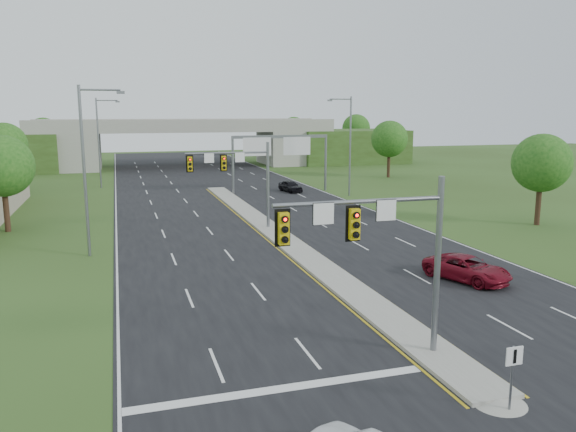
# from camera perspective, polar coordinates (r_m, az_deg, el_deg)

# --- Properties ---
(ground) EXTENTS (240.00, 240.00, 0.00)m
(ground) POSITION_cam_1_polar(r_m,az_deg,el_deg) (23.33, 14.51, -13.41)
(ground) COLOR #2F4619
(ground) RESTS_ON ground
(road) EXTENTS (24.00, 160.00, 0.02)m
(road) POSITION_cam_1_polar(r_m,az_deg,el_deg) (55.07, -4.71, 0.75)
(road) COLOR black
(road) RESTS_ON ground
(median) EXTENTS (2.00, 54.00, 0.16)m
(median) POSITION_cam_1_polar(r_m,az_deg,el_deg) (43.61, -1.35, -1.69)
(median) COLOR gray
(median) RESTS_ON road
(median_nose) EXTENTS (2.00, 2.00, 0.16)m
(median_nose) POSITION_cam_1_polar(r_m,az_deg,el_deg) (20.35, 20.64, -17.19)
(median_nose) COLOR gray
(median_nose) RESTS_ON road
(lane_markings) EXTENTS (23.72, 160.00, 0.01)m
(lane_markings) POSITION_cam_1_polar(r_m,az_deg,el_deg) (49.10, -3.88, -0.42)
(lane_markings) COLOR gold
(lane_markings) RESTS_ON road
(signal_mast_near) EXTENTS (6.62, 0.60, 7.00)m
(signal_mast_near) POSITION_cam_1_polar(r_m,az_deg,el_deg) (20.71, 9.86, -2.49)
(signal_mast_near) COLOR slate
(signal_mast_near) RESTS_ON ground
(signal_mast_far) EXTENTS (6.62, 0.60, 7.00)m
(signal_mast_far) POSITION_cam_1_polar(r_m,az_deg,el_deg) (44.19, -4.88, 4.51)
(signal_mast_far) COLOR slate
(signal_mast_far) RESTS_ON ground
(keep_right_sign) EXTENTS (0.60, 0.13, 2.20)m
(keep_right_sign) POSITION_cam_1_polar(r_m,az_deg,el_deg) (19.37, 21.89, -14.08)
(keep_right_sign) COLOR slate
(keep_right_sign) RESTS_ON ground
(sign_gantry) EXTENTS (11.58, 0.44, 6.67)m
(sign_gantry) POSITION_cam_1_polar(r_m,az_deg,el_deg) (65.66, -0.90, 6.96)
(sign_gantry) COLOR slate
(sign_gantry) RESTS_ON ground
(overpass) EXTENTS (80.00, 14.00, 8.10)m
(overpass) POSITION_cam_1_polar(r_m,az_deg,el_deg) (98.89, -10.36, 7.02)
(overpass) COLOR gray
(overpass) RESTS_ON ground
(lightpole_l_mid) EXTENTS (2.85, 0.25, 11.00)m
(lightpole_l_mid) POSITION_cam_1_polar(r_m,az_deg,el_deg) (38.24, -19.75, 5.07)
(lightpole_l_mid) COLOR slate
(lightpole_l_mid) RESTS_ON ground
(lightpole_l_far) EXTENTS (2.85, 0.25, 11.00)m
(lightpole_l_far) POSITION_cam_1_polar(r_m,az_deg,el_deg) (73.15, -18.55, 7.47)
(lightpole_l_far) COLOR slate
(lightpole_l_far) RESTS_ON ground
(lightpole_r_far) EXTENTS (2.85, 0.25, 11.00)m
(lightpole_r_far) POSITION_cam_1_polar(r_m,az_deg,el_deg) (63.19, 6.17, 7.55)
(lightpole_r_far) COLOR slate
(lightpole_r_far) RESTS_ON ground
(tree_l_near) EXTENTS (4.80, 4.80, 7.60)m
(tree_l_near) POSITION_cam_1_polar(r_m,az_deg,el_deg) (48.99, -27.03, 4.52)
(tree_l_near) COLOR #382316
(tree_l_near) RESTS_ON ground
(tree_l_mid) EXTENTS (5.20, 5.20, 8.12)m
(tree_l_mid) POSITION_cam_1_polar(r_m,az_deg,el_deg) (74.22, -26.85, 6.46)
(tree_l_mid) COLOR #382316
(tree_l_mid) RESTS_ON ground
(tree_r_near) EXTENTS (4.80, 4.80, 7.60)m
(tree_r_near) POSITION_cam_1_polar(r_m,az_deg,el_deg) (50.84, 24.36, 4.91)
(tree_r_near) COLOR #382316
(tree_r_near) RESTS_ON ground
(tree_r_mid) EXTENTS (5.20, 5.20, 8.12)m
(tree_r_mid) POSITION_cam_1_polar(r_m,az_deg,el_deg) (82.18, 10.26, 7.70)
(tree_r_mid) COLOR #382316
(tree_r_mid) RESTS_ON ground
(tree_back_b) EXTENTS (5.60, 5.60, 8.32)m
(tree_back_b) POSITION_cam_1_polar(r_m,az_deg,el_deg) (112.82, -23.56, 7.73)
(tree_back_b) COLOR #382316
(tree_back_b) RESTS_ON ground
(tree_back_c) EXTENTS (5.60, 5.60, 8.32)m
(tree_back_c) POSITION_cam_1_polar(r_m,az_deg,el_deg) (117.59, 0.60, 8.68)
(tree_back_c) COLOR #382316
(tree_back_c) RESTS_ON ground
(tree_back_d) EXTENTS (6.00, 6.00, 8.85)m
(tree_back_d) POSITION_cam_1_polar(r_m,az_deg,el_deg) (122.53, 6.93, 8.83)
(tree_back_d) COLOR #382316
(tree_back_d) RESTS_ON ground
(car_far_a) EXTENTS (3.94, 5.45, 1.38)m
(car_far_a) POSITION_cam_1_polar(r_m,az_deg,el_deg) (33.09, 17.74, -5.09)
(car_far_a) COLOR maroon
(car_far_a) RESTS_ON road
(car_far_c) EXTENTS (2.29, 4.15, 1.34)m
(car_far_c) POSITION_cam_1_polar(r_m,az_deg,el_deg) (66.37, 0.24, 3.05)
(car_far_c) COLOR black
(car_far_c) RESTS_ON road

